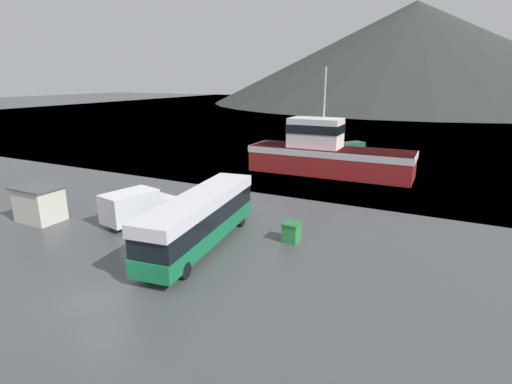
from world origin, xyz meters
TOP-DOWN VIEW (x-y plane):
  - ground_plane at (0.00, 0.00)m, footprint 400.00×400.00m
  - water_surface at (0.00, 139.41)m, footprint 240.00×240.00m
  - hill_backdrop at (-6.04, 169.06)m, footprint 159.95×159.95m
  - tour_bus at (0.94, 7.32)m, footprint 3.91×11.72m
  - delivery_van at (-5.52, 8.70)m, footprint 3.17×5.56m
  - fishing_boat at (2.01, 29.49)m, footprint 17.32×5.02m
  - storage_bin at (5.62, 10.48)m, footprint 1.03×1.14m
  - dock_kiosk at (-12.02, 5.87)m, footprint 3.29×2.43m
  - small_boat at (-0.30, 46.35)m, footprint 5.11×6.13m
  - mooring_bollard at (-3.12, 18.55)m, footprint 0.39×0.39m

SIDE VIEW (x-z plane):
  - ground_plane at x=0.00m, z-range 0.00..0.00m
  - water_surface at x=0.00m, z-range 0.00..0.00m
  - small_boat at x=-0.30m, z-range 0.00..0.77m
  - mooring_bollard at x=-3.12m, z-range 0.03..0.85m
  - storage_bin at x=5.62m, z-range 0.01..1.27m
  - delivery_van at x=-5.52m, z-range 0.07..2.44m
  - dock_kiosk at x=-12.02m, z-range 0.01..2.56m
  - tour_bus at x=0.94m, z-range 0.21..3.48m
  - fishing_boat at x=2.01m, z-range -3.35..7.73m
  - hill_backdrop at x=-6.04m, z-range 0.00..38.99m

